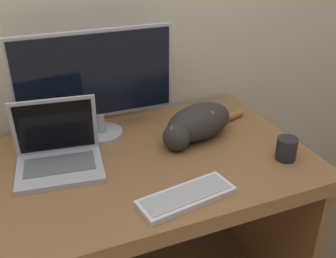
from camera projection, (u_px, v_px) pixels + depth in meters
desk at (126, 200)px, 1.53m from camera, size 1.41×0.79×0.77m
monitor at (96, 82)px, 1.53m from camera, size 0.63×0.18×0.44m
laptop at (59, 155)px, 1.41m from camera, size 0.33×0.27×0.25m
external_keyboard at (186, 197)px, 1.26m from camera, size 0.33×0.16×0.02m
cat at (197, 123)px, 1.59m from camera, size 0.45×0.24×0.14m
coffee_mug at (286, 149)px, 1.46m from camera, size 0.08×0.08×0.09m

